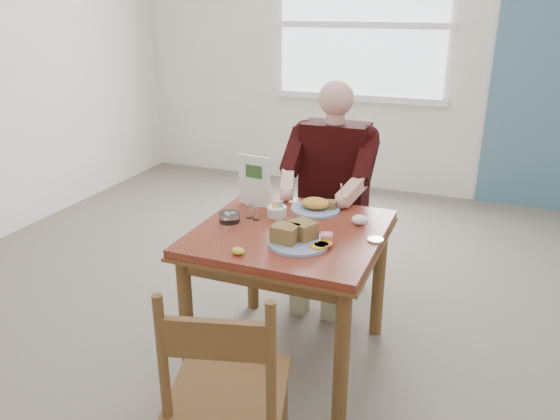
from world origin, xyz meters
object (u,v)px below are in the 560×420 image
at_px(table, 290,249).
at_px(chair_far, 333,223).
at_px(far_plate, 316,206).
at_px(chair_near, 227,393).
at_px(near_plate, 298,237).
at_px(diner, 331,177).

xyz_separation_m(table, chair_far, (0.00, 0.80, -0.16)).
bearing_deg(far_plate, chair_far, 94.88).
height_order(chair_far, chair_near, same).
height_order(chair_far, near_plate, chair_far).
bearing_deg(chair_near, diner, 93.59).
xyz_separation_m(table, diner, (0.00, 0.71, 0.17)).
xyz_separation_m(chair_near, far_plate, (-0.06, 1.21, 0.30)).
xyz_separation_m(chair_far, chair_near, (0.10, -1.72, 0.00)).
bearing_deg(chair_far, table, -90.00).
bearing_deg(table, far_plate, 81.43).
relative_size(chair_far, diner, 0.69).
distance_m(table, near_plate, 0.23).
height_order(chair_near, far_plate, chair_near).
bearing_deg(far_plate, near_plate, -83.36).
relative_size(chair_far, far_plate, 3.06).
height_order(near_plate, far_plate, near_plate).
relative_size(table, diner, 0.66).
distance_m(diner, far_plate, 0.42).
height_order(chair_near, diner, diner).
height_order(chair_near, near_plate, chair_near).
bearing_deg(diner, near_plate, -83.71).
bearing_deg(diner, table, -90.00).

